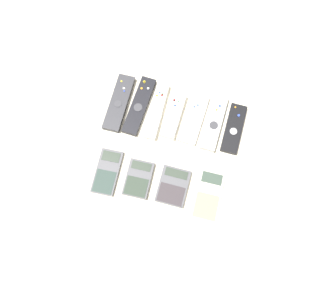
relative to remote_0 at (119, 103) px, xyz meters
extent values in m
plane|color=beige|center=(0.20, -0.13, -0.01)|extent=(3.00, 3.00, 0.00)
cube|color=#333338|center=(0.00, 0.00, 0.00)|extent=(0.06, 0.20, 0.02)
cylinder|color=#38383D|center=(0.00, -0.01, 0.01)|extent=(0.02, 0.02, 0.00)
cylinder|color=blue|center=(0.01, 0.04, 0.01)|extent=(0.01, 0.01, 0.00)
cylinder|color=yellow|center=(-0.01, 0.07, 0.01)|extent=(0.01, 0.01, 0.00)
cylinder|color=silver|center=(0.00, 0.05, 0.01)|extent=(0.01, 0.01, 0.00)
cube|color=black|center=(0.07, 0.01, 0.00)|extent=(0.07, 0.21, 0.02)
cylinder|color=#38383D|center=(0.07, 0.00, 0.01)|extent=(0.03, 0.03, 0.00)
cylinder|color=yellow|center=(0.06, 0.09, 0.01)|extent=(0.01, 0.01, 0.00)
cylinder|color=silver|center=(0.08, 0.07, 0.01)|extent=(0.01, 0.01, 0.00)
cylinder|color=yellow|center=(0.06, 0.09, 0.01)|extent=(0.01, 0.01, 0.00)
cylinder|color=orange|center=(0.06, 0.07, 0.01)|extent=(0.01, 0.01, 0.00)
cube|color=white|center=(0.13, 0.00, 0.00)|extent=(0.04, 0.20, 0.03)
cylinder|color=silver|center=(0.13, -0.01, 0.02)|extent=(0.03, 0.03, 0.00)
cylinder|color=red|center=(0.14, 0.05, 0.02)|extent=(0.01, 0.01, 0.00)
cylinder|color=blue|center=(0.13, 0.06, 0.02)|extent=(0.01, 0.01, 0.00)
cylinder|color=orange|center=(0.12, 0.05, 0.02)|extent=(0.01, 0.01, 0.00)
cylinder|color=green|center=(0.14, 0.06, 0.02)|extent=(0.01, 0.01, 0.00)
cube|color=white|center=(0.19, 0.00, 0.00)|extent=(0.05, 0.16, 0.03)
cylinder|color=silver|center=(0.19, 0.00, 0.02)|extent=(0.02, 0.02, 0.00)
cylinder|color=red|center=(0.18, 0.05, 0.02)|extent=(0.01, 0.01, 0.00)
cylinder|color=green|center=(0.20, 0.04, 0.02)|extent=(0.01, 0.01, 0.00)
cylinder|color=silver|center=(0.18, 0.05, 0.02)|extent=(0.01, 0.01, 0.00)
cylinder|color=blue|center=(0.19, 0.03, 0.02)|extent=(0.01, 0.01, 0.00)
cube|color=silver|center=(0.26, 0.01, 0.00)|extent=(0.07, 0.18, 0.02)
cylinder|color=blue|center=(0.25, 0.04, 0.01)|extent=(0.01, 0.01, 0.00)
cylinder|color=silver|center=(0.27, 0.08, 0.01)|extent=(0.01, 0.01, 0.00)
cylinder|color=blue|center=(0.26, 0.05, 0.01)|extent=(0.01, 0.01, 0.00)
cube|color=#B7B7BC|center=(0.33, 0.01, 0.00)|extent=(0.06, 0.20, 0.02)
cylinder|color=#38383D|center=(0.33, -0.01, 0.01)|extent=(0.03, 0.03, 0.00)
cylinder|color=blue|center=(0.33, 0.06, 0.01)|extent=(0.01, 0.01, 0.00)
cylinder|color=silver|center=(0.32, 0.06, 0.01)|extent=(0.01, 0.01, 0.00)
cylinder|color=orange|center=(0.32, 0.05, 0.01)|extent=(0.01, 0.01, 0.00)
cube|color=black|center=(0.39, 0.00, 0.00)|extent=(0.06, 0.17, 0.02)
cylinder|color=#99999E|center=(0.39, -0.01, 0.01)|extent=(0.02, 0.02, 0.00)
cylinder|color=orange|center=(0.38, 0.07, 0.01)|extent=(0.01, 0.01, 0.00)
cylinder|color=blue|center=(0.40, 0.05, 0.01)|extent=(0.01, 0.01, 0.00)
cube|color=#4C4C51|center=(0.03, -0.24, 0.00)|extent=(0.08, 0.15, 0.01)
cube|color=#333D33|center=(0.03, -0.19, 0.00)|extent=(0.06, 0.03, 0.00)
cube|color=#2C3C37|center=(0.03, -0.27, 0.00)|extent=(0.07, 0.07, 0.00)
cube|color=#4C4C51|center=(0.13, -0.23, 0.00)|extent=(0.08, 0.12, 0.02)
cube|color=#333D33|center=(0.13, -0.19, 0.01)|extent=(0.06, 0.03, 0.00)
cube|color=#2C382D|center=(0.13, -0.26, 0.01)|extent=(0.07, 0.06, 0.00)
cube|color=#4C4C51|center=(0.24, -0.23, 0.00)|extent=(0.09, 0.12, 0.02)
cube|color=#333D33|center=(0.24, -0.19, 0.01)|extent=(0.07, 0.03, 0.00)
cube|color=#352F33|center=(0.24, -0.26, 0.01)|extent=(0.08, 0.06, 0.00)
cube|color=beige|center=(0.36, -0.23, 0.00)|extent=(0.08, 0.16, 0.01)
cube|color=#38473D|center=(0.36, -0.18, 0.00)|extent=(0.06, 0.03, 0.00)
cube|color=tan|center=(0.36, -0.27, 0.00)|extent=(0.07, 0.08, 0.00)
camera|label=1|loc=(0.27, -0.41, 1.01)|focal=35.00mm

